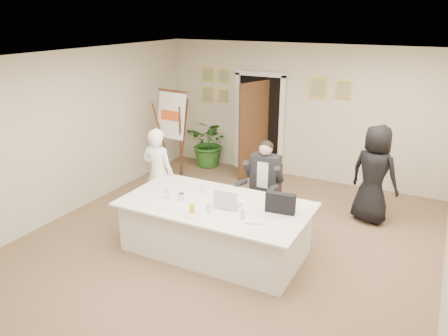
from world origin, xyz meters
name	(u,v)px	position (x,y,z in m)	size (l,w,h in m)	color
floor	(222,248)	(0.00, 0.00, 0.00)	(7.00, 7.00, 0.00)	brown
ceiling	(222,59)	(0.00, 0.00, 2.80)	(6.00, 7.00, 0.02)	white
wall_back	(300,113)	(0.00, 3.50, 1.40)	(6.00, 0.10, 2.80)	beige
wall_front	(2,296)	(0.00, -3.50, 1.40)	(6.00, 0.10, 2.80)	beige
wall_left	(67,135)	(-3.00, 0.00, 1.40)	(0.10, 7.00, 2.80)	beige
doorway	(257,126)	(-0.88, 3.32, 1.04)	(1.14, 0.86, 2.20)	black
pictures_back_wall	(265,88)	(-0.80, 3.47, 1.85)	(3.40, 0.06, 0.80)	#E2C84D
conference_table	(215,227)	(-0.06, -0.11, 0.39)	(2.72, 1.45, 0.78)	white
seated_man	(264,183)	(0.22, 1.05, 0.73)	(0.63, 0.67, 1.46)	black
flip_chart	(176,141)	(-2.18, 2.07, 0.87)	(0.67, 0.44, 1.89)	#3A2412
standing_man	(158,173)	(-1.49, 0.50, 0.79)	(0.57, 0.38, 1.58)	white
standing_woman	(374,174)	(1.80, 2.00, 0.84)	(0.82, 0.53, 1.68)	black
potted_palm	(210,143)	(-2.00, 3.20, 0.55)	(1.00, 0.86, 1.11)	#2B6521
laptop	(229,197)	(0.16, -0.10, 0.91)	(0.34, 0.36, 0.28)	#B7BABC
laptop_bag	(280,203)	(0.88, 0.03, 0.92)	(0.41, 0.11, 0.29)	black
paper_stack	(255,221)	(0.69, -0.38, 0.79)	(0.27, 0.19, 0.03)	white
plate_left	(155,198)	(-0.94, -0.36, 0.78)	(0.21, 0.21, 0.01)	white
plate_mid	(165,206)	(-0.62, -0.55, 0.78)	(0.24, 0.24, 0.01)	white
plate_near	(192,216)	(-0.13, -0.62, 0.78)	(0.21, 0.21, 0.01)	white
glass_a	(167,194)	(-0.78, -0.27, 0.84)	(0.06, 0.06, 0.14)	silver
glass_b	(208,208)	(0.00, -0.42, 0.84)	(0.06, 0.06, 0.14)	silver
glass_c	(242,214)	(0.50, -0.37, 0.84)	(0.06, 0.06, 0.14)	silver
glass_d	(202,188)	(-0.43, 0.15, 0.84)	(0.06, 0.06, 0.14)	silver
oj_glass	(192,209)	(-0.18, -0.54, 0.84)	(0.07, 0.07, 0.13)	gold
steel_jug	(181,197)	(-0.55, -0.25, 0.83)	(0.08, 0.08, 0.11)	silver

